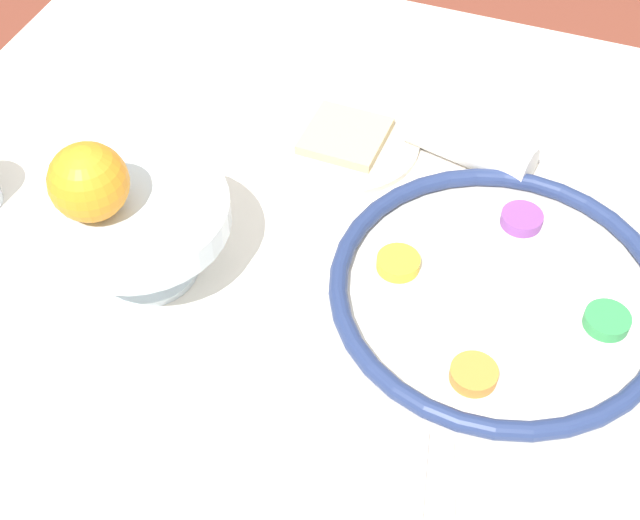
{
  "coord_description": "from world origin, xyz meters",
  "views": [
    {
      "loc": [
        -0.14,
        0.65,
        1.44
      ],
      "look_at": [
        0.07,
        0.08,
        0.75
      ],
      "focal_mm": 50.0,
      "sensor_mm": 36.0,
      "label": 1
    }
  ],
  "objects": [
    {
      "name": "fruit_stand",
      "position": [
        0.26,
        0.12,
        0.78
      ],
      "size": [
        0.19,
        0.19,
        0.1
      ],
      "color": "silver",
      "rests_on": "dining_table"
    },
    {
      "name": "spoon",
      "position": [
        -0.03,
        -0.21,
        0.71
      ],
      "size": [
        0.18,
        0.04,
        0.01
      ],
      "color": "silver",
      "rests_on": "dining_table"
    },
    {
      "name": "napkin_roll",
      "position": [
        -0.03,
        -0.17,
        0.73
      ],
      "size": [
        0.16,
        0.08,
        0.05
      ],
      "color": "white",
      "rests_on": "dining_table"
    },
    {
      "name": "dining_table",
      "position": [
        0.0,
        0.0,
        0.35
      ],
      "size": [
        1.27,
        0.96,
        0.71
      ],
      "color": "silver",
      "rests_on": "ground_plane"
    },
    {
      "name": "orange_fruit",
      "position": [
        0.29,
        0.14,
        0.85
      ],
      "size": [
        0.08,
        0.08,
        0.08
      ],
      "color": "orange",
      "rests_on": "fruit_stand"
    },
    {
      "name": "seder_plate",
      "position": [
        -0.11,
        0.03,
        0.72
      ],
      "size": [
        0.36,
        0.36,
        0.03
      ],
      "color": "silver",
      "rests_on": "dining_table"
    },
    {
      "name": "bread_plate",
      "position": [
        0.12,
        -0.15,
        0.71
      ],
      "size": [
        0.18,
        0.18,
        0.02
      ],
      "color": "beige",
      "rests_on": "dining_table"
    }
  ]
}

